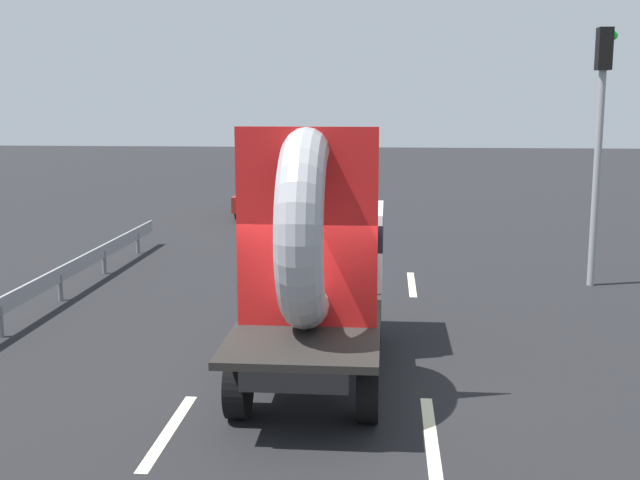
# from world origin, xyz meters

# --- Properties ---
(ground_plane) EXTENTS (120.00, 120.00, 0.00)m
(ground_plane) POSITION_xyz_m (0.00, 0.00, 0.00)
(ground_plane) COLOR black
(flatbed_truck) EXTENTS (2.02, 5.54, 3.80)m
(flatbed_truck) POSITION_xyz_m (-0.10, 1.11, 1.75)
(flatbed_truck) COLOR black
(flatbed_truck) RESTS_ON ground_plane
(distant_sedan) EXTENTS (1.79, 4.19, 1.37)m
(distant_sedan) POSITION_xyz_m (-3.41, 17.78, 0.73)
(distant_sedan) COLOR black
(distant_sedan) RESTS_ON ground_plane
(traffic_light) EXTENTS (0.42, 0.36, 5.67)m
(traffic_light) POSITION_xyz_m (5.58, 7.22, 3.71)
(traffic_light) COLOR gray
(traffic_light) RESTS_ON ground_plane
(guardrail) EXTENTS (0.10, 10.56, 0.71)m
(guardrail) POSITION_xyz_m (-5.81, 6.17, 0.52)
(guardrail) COLOR gray
(guardrail) RESTS_ON ground_plane
(lane_dash_left_near) EXTENTS (0.16, 2.38, 0.01)m
(lane_dash_left_near) POSITION_xyz_m (-1.75, -1.56, 0.00)
(lane_dash_left_near) COLOR beige
(lane_dash_left_near) RESTS_ON ground_plane
(lane_dash_left_far) EXTENTS (0.16, 2.26, 0.01)m
(lane_dash_left_far) POSITION_xyz_m (-1.75, 6.32, 0.00)
(lane_dash_left_far) COLOR beige
(lane_dash_left_far) RESTS_ON ground_plane
(lane_dash_right_near) EXTENTS (0.16, 2.66, 0.01)m
(lane_dash_right_near) POSITION_xyz_m (1.55, -1.49, 0.00)
(lane_dash_right_near) COLOR beige
(lane_dash_right_near) RESTS_ON ground_plane
(lane_dash_right_far) EXTENTS (0.16, 2.47, 0.01)m
(lane_dash_right_far) POSITION_xyz_m (1.55, 6.97, 0.00)
(lane_dash_right_far) COLOR beige
(lane_dash_right_far) RESTS_ON ground_plane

